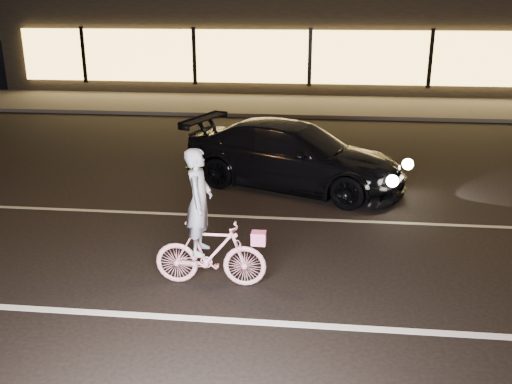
# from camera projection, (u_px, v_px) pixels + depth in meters

# --- Properties ---
(ground) EXTENTS (90.00, 90.00, 0.00)m
(ground) POSITION_uv_depth(u_px,v_px,m) (286.00, 269.00, 8.36)
(ground) COLOR black
(ground) RESTS_ON ground
(lane_stripe_near) EXTENTS (60.00, 0.12, 0.01)m
(lane_stripe_near) POSITION_uv_depth(u_px,v_px,m) (278.00, 323.00, 6.94)
(lane_stripe_near) COLOR silver
(lane_stripe_near) RESTS_ON ground
(lane_stripe_far) EXTENTS (60.00, 0.10, 0.01)m
(lane_stripe_far) POSITION_uv_depth(u_px,v_px,m) (292.00, 219.00, 10.24)
(lane_stripe_far) COLOR gray
(lane_stripe_far) RESTS_ON ground
(sidewalk) EXTENTS (30.00, 4.00, 0.12)m
(sidewalk) POSITION_uv_depth(u_px,v_px,m) (308.00, 106.00, 20.56)
(sidewalk) COLOR #383533
(sidewalk) RESTS_ON ground
(storefront) EXTENTS (25.40, 8.42, 4.20)m
(storefront) POSITION_uv_depth(u_px,v_px,m) (312.00, 36.00, 25.50)
(storefront) COLOR black
(storefront) RESTS_ON ground
(cyclist) EXTENTS (1.54, 0.53, 1.94)m
(cyclist) POSITION_uv_depth(u_px,v_px,m) (207.00, 238.00, 7.69)
(cyclist) COLOR #FF5281
(cyclist) RESTS_ON ground
(sedan) EXTENTS (5.01, 3.40, 1.35)m
(sedan) POSITION_uv_depth(u_px,v_px,m) (294.00, 156.00, 11.77)
(sedan) COLOR black
(sedan) RESTS_ON ground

